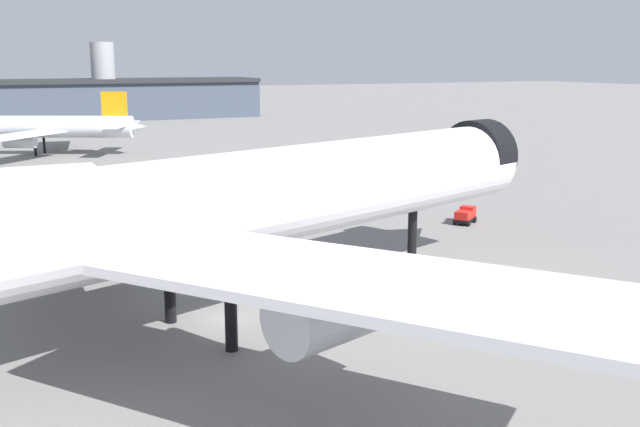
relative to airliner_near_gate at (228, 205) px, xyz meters
name	(u,v)px	position (x,y,z in m)	size (l,w,h in m)	color
ground	(229,318)	(0.33, 1.47, -8.70)	(900.00, 900.00, 0.00)	slate
airliner_near_gate	(228,205)	(0.00, 0.00, 0.00)	(68.24, 60.68, 19.75)	white
airliner_far_taxiway	(30,127)	(-4.48, 106.74, -3.27)	(43.15, 38.88, 12.34)	silver
baggage_tug_wing	(465,215)	(34.89, 19.25, -7.73)	(3.55, 3.21, 1.85)	black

